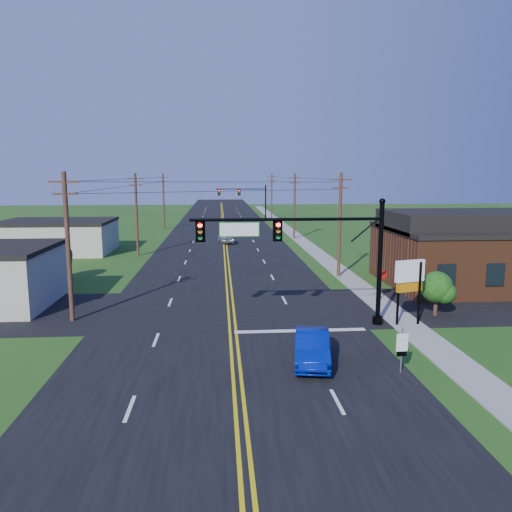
{
  "coord_description": "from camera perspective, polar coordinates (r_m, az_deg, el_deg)",
  "views": [
    {
      "loc": [
        -0.52,
        -20.03,
        8.8
      ],
      "look_at": [
        1.69,
        10.0,
        3.89
      ],
      "focal_mm": 35.0,
      "sensor_mm": 36.0,
      "label": 1
    }
  ],
  "objects": [
    {
      "name": "road_main",
      "position": [
        70.58,
        -3.77,
        2.1
      ],
      "size": [
        16.0,
        220.0,
        0.04
      ],
      "primitive_type": "cube",
      "color": "black",
      "rests_on": "ground"
    },
    {
      "name": "shrub_corner",
      "position": [
        33.21,
        19.95,
        -3.38
      ],
      "size": [
        2.0,
        2.0,
        2.86
      ],
      "color": "#332317",
      "rests_on": "ground"
    },
    {
      "name": "signal_mast_far",
      "position": [
        100.24,
        -1.39,
        6.83
      ],
      "size": [
        10.98,
        0.6,
        7.48
      ],
      "color": "black",
      "rests_on": "ground"
    },
    {
      "name": "utility_pole_right_c",
      "position": [
        98.65,
        1.8,
        6.89
      ],
      "size": [
        1.8,
        0.28,
        9.0
      ],
      "color": "#332317",
      "rests_on": "ground"
    },
    {
      "name": "ground",
      "position": [
        21.88,
        -2.58,
        -14.46
      ],
      "size": [
        260.0,
        260.0,
        0.0
      ],
      "primitive_type": "plane",
      "color": "#1C4C15",
      "rests_on": "ground"
    },
    {
      "name": "pylon_sign",
      "position": [
        30.39,
        17.15,
        -2.43
      ],
      "size": [
        1.9,
        0.81,
        3.91
      ],
      "rotation": [
        0.0,
        0.0,
        0.3
      ],
      "color": "black",
      "rests_on": "ground"
    },
    {
      "name": "distant_car",
      "position": [
        64.98,
        -3.43,
        2.12
      ],
      "size": [
        2.4,
        4.51,
        1.46
      ],
      "primitive_type": "imported",
      "rotation": [
        0.0,
        0.0,
        3.3
      ],
      "color": "#B6B6BB",
      "rests_on": "ground"
    },
    {
      "name": "utility_pole_left_c",
      "position": [
        82.62,
        -10.52,
        6.28
      ],
      "size": [
        1.8,
        0.28,
        9.0
      ],
      "color": "#332317",
      "rests_on": "ground"
    },
    {
      "name": "road_cross",
      "position": [
        33.21,
        -3.19,
        -6.08
      ],
      "size": [
        70.0,
        10.0,
        0.04
      ],
      "primitive_type": "cube",
      "color": "black",
      "rests_on": "ground"
    },
    {
      "name": "utility_pole_right_a",
      "position": [
        43.47,
        9.55,
        3.75
      ],
      "size": [
        1.8,
        0.28,
        9.0
      ],
      "color": "#332317",
      "rests_on": "ground"
    },
    {
      "name": "tree_right_back",
      "position": [
        49.29,
        15.4,
        1.7
      ],
      "size": [
        3.0,
        3.0,
        4.1
      ],
      "color": "#332317",
      "rests_on": "ground"
    },
    {
      "name": "utility_pole_left_b",
      "position": [
        55.9,
        -13.5,
        4.83
      ],
      "size": [
        1.8,
        0.28,
        9.0
      ],
      "color": "#332317",
      "rests_on": "ground"
    },
    {
      "name": "cream_bldg_far",
      "position": [
        61.29,
        -21.75,
        2.1
      ],
      "size": [
        12.2,
        9.2,
        3.7
      ],
      "color": "beige",
      "rests_on": "ground"
    },
    {
      "name": "utility_pole_left_a",
      "position": [
        31.61,
        -20.69,
        1.25
      ],
      "size": [
        1.8,
        0.28,
        9.0
      ],
      "color": "#332317",
      "rests_on": "ground"
    },
    {
      "name": "utility_pole_right_b",
      "position": [
        68.93,
        4.42,
        5.85
      ],
      "size": [
        1.8,
        0.28,
        9.0
      ],
      "color": "#332317",
      "rests_on": "ground"
    },
    {
      "name": "signal_mast_main",
      "position": [
        28.73,
        5.56,
        1.12
      ],
      "size": [
        11.3,
        0.6,
        7.48
      ],
      "color": "black",
      "rests_on": "ground"
    },
    {
      "name": "brick_building",
      "position": [
        43.69,
        23.85,
        -0.02
      ],
      "size": [
        14.2,
        11.2,
        4.7
      ],
      "color": "brown",
      "rests_on": "ground"
    },
    {
      "name": "tree_left",
      "position": [
        44.63,
        -21.75,
        0.05
      ],
      "size": [
        2.4,
        2.4,
        3.37
      ],
      "color": "#332317",
      "rests_on": "ground"
    },
    {
      "name": "route_sign",
      "position": [
        23.39,
        16.33,
        -9.93
      ],
      "size": [
        0.54,
        0.1,
        2.17
      ],
      "rotation": [
        0.0,
        0.0,
        0.06
      ],
      "color": "slate",
      "rests_on": "ground"
    },
    {
      "name": "stop_sign",
      "position": [
        36.19,
        14.16,
        -2.44
      ],
      "size": [
        0.8,
        0.16,
        2.27
      ],
      "rotation": [
        0.0,
        0.0,
        0.15
      ],
      "color": "slate",
      "rests_on": "ground"
    },
    {
      "name": "sidewalk",
      "position": [
        61.66,
        6.12,
        1.05
      ],
      "size": [
        2.0,
        160.0,
        0.08
      ],
      "primitive_type": "cube",
      "color": "gray",
      "rests_on": "ground"
    },
    {
      "name": "blue_car",
      "position": [
        24.01,
        6.42,
        -10.39
      ],
      "size": [
        2.29,
        4.73,
        1.49
      ],
      "primitive_type": "imported",
      "rotation": [
        0.0,
        0.0,
        -0.16
      ],
      "color": "#061A95",
      "rests_on": "ground"
    }
  ]
}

